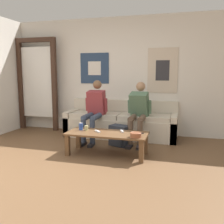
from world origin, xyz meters
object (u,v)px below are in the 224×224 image
object	(u,v)px
coffee_table	(107,136)
game_controller_near_left	(98,131)
cell_phone	(140,134)
couch	(121,124)
pillar_candle	(86,128)
person_seated_teen	(138,110)
ceramic_bowl	(136,135)
person_seated_adult	(94,108)
backpack	(119,136)
game_controller_near_right	(122,131)
drink_can_blue	(81,126)

from	to	relation	value
coffee_table	game_controller_near_left	size ratio (longest dim) A/B	10.28
cell_phone	couch	bearing A→B (deg)	116.96
couch	pillar_candle	bearing A→B (deg)	-104.80
couch	coffee_table	bearing A→B (deg)	-86.70
couch	coffee_table	xyz separation A→B (m)	(0.07, -1.25, 0.04)
person_seated_teen	ceramic_bowl	xyz separation A→B (m)	(0.14, -1.06, -0.22)
person_seated_adult	backpack	xyz separation A→B (m)	(0.58, -0.27, -0.46)
couch	game_controller_near_left	bearing A→B (deg)	-94.27
game_controller_near_right	pillar_candle	bearing A→B (deg)	-174.63
person_seated_teen	game_controller_near_right	xyz separation A→B (m)	(-0.14, -0.77, -0.25)
person_seated_teen	cell_phone	distance (m)	0.88
backpack	game_controller_near_left	distance (m)	0.64
coffee_table	backpack	distance (m)	0.58
game_controller_near_right	coffee_table	bearing A→B (deg)	-153.14
coffee_table	game_controller_near_right	world-z (taller)	game_controller_near_right
backpack	drink_can_blue	world-z (taller)	drink_can_blue
backpack	couch	bearing A→B (deg)	101.64
person_seated_adult	pillar_candle	bearing A→B (deg)	-80.62
person_seated_adult	drink_can_blue	distance (m)	0.80
person_seated_teen	drink_can_blue	xyz separation A→B (m)	(-0.85, -0.83, -0.20)
person_seated_teen	cell_phone	xyz separation A→B (m)	(0.17, -0.83, -0.26)
drink_can_blue	cell_phone	world-z (taller)	drink_can_blue
coffee_table	pillar_candle	size ratio (longest dim) A/B	13.97
coffee_table	game_controller_near_left	world-z (taller)	game_controller_near_left
person_seated_teen	pillar_candle	bearing A→B (deg)	-132.09
cell_phone	coffee_table	bearing A→B (deg)	-173.53
coffee_table	person_seated_teen	bearing A→B (deg)	67.66
ceramic_bowl	game_controller_near_left	xyz separation A→B (m)	(-0.67, 0.17, -0.03)
person_seated_adult	backpack	bearing A→B (deg)	-24.86
couch	person_seated_adult	xyz separation A→B (m)	(-0.44, -0.42, 0.37)
person_seated_teen	backpack	xyz separation A→B (m)	(-0.30, -0.33, -0.46)
person_seated_adult	pillar_candle	world-z (taller)	person_seated_adult
couch	backpack	size ratio (longest dim) A/B	5.70
backpack	pillar_candle	xyz separation A→B (m)	(-0.46, -0.50, 0.23)
couch	game_controller_near_left	size ratio (longest dim) A/B	18.09
drink_can_blue	game_controller_near_right	bearing A→B (deg)	4.01
backpack	ceramic_bowl	bearing A→B (deg)	-58.99
cell_phone	backpack	bearing A→B (deg)	132.70
pillar_candle	game_controller_near_right	size ratio (longest dim) A/B	0.66
game_controller_near_left	couch	bearing A→B (deg)	85.73
coffee_table	game_controller_near_right	size ratio (longest dim) A/B	9.20
drink_can_blue	cell_phone	xyz separation A→B (m)	(1.02, -0.00, -0.06)
coffee_table	game_controller_near_right	bearing A→B (deg)	26.86
ceramic_bowl	pillar_candle	xyz separation A→B (m)	(-0.90, 0.23, -0.00)
ceramic_bowl	person_seated_teen	bearing A→B (deg)	97.71
cell_phone	person_seated_teen	bearing A→B (deg)	101.33
person_seated_adult	pillar_candle	xyz separation A→B (m)	(0.13, -0.77, -0.23)
couch	cell_phone	bearing A→B (deg)	-63.04
backpack	pillar_candle	distance (m)	0.72
coffee_table	cell_phone	xyz separation A→B (m)	(0.53, 0.06, 0.06)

